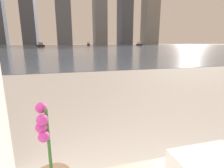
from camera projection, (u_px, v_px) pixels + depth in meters
The scene contains 7 objects.
harbor_water at pixel (67, 46), 58.51m from camera, with size 180.00×110.00×0.01m.
harbor_boat_1 at pixel (139, 44), 68.98m from camera, with size 1.43×3.79×1.40m.
harbor_boat_2 at pixel (88, 44), 74.15m from camera, with size 1.50×3.62×1.33m.
harbor_boat_3 at pixel (41, 45), 47.96m from camera, with size 1.90×3.45×1.23m.
skyline_tower_1 at pixel (28, 5), 101.01m from camera, with size 7.51×11.97×45.32m.
skyline_tower_3 at pixel (99, 3), 110.84m from camera, with size 7.73×11.85×51.04m.
skyline_tower_5 at pixel (150, 18), 121.38m from camera, with size 9.67×10.24×36.27m.
Camera 1 is at (-0.56, 0.25, 1.10)m, focal length 28.00 mm.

